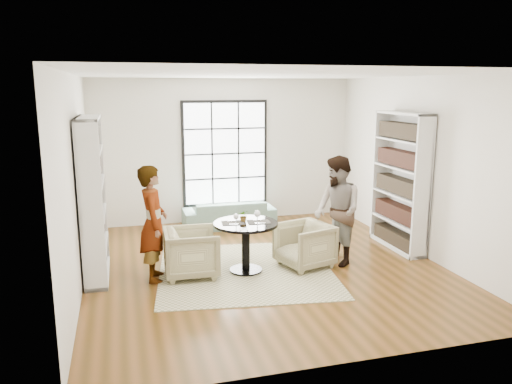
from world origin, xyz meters
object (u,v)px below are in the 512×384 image
object	(u,v)px
person_left	(153,223)
person_right	(337,211)
armchair_right	(304,245)
wine_glass_left	(236,217)
pedestal_table	(246,236)
wine_glass_right	(257,214)
armchair_left	(192,252)
sofa	(229,213)
flower_centerpiece	(244,216)

from	to	relation	value
person_left	person_right	bearing A→B (deg)	-87.08
armchair_right	wine_glass_left	size ratio (longest dim) A/B	4.38
pedestal_table	wine_glass_right	bearing A→B (deg)	-35.75
pedestal_table	armchair_left	size ratio (longest dim) A/B	1.23
armchair_left	wine_glass_right	distance (m)	1.15
sofa	armchair_left	world-z (taller)	armchair_left
wine_glass_right	wine_glass_left	bearing A→B (deg)	177.97
pedestal_table	flower_centerpiece	distance (m)	0.32
person_left	wine_glass_left	bearing A→B (deg)	-92.89
armchair_left	armchair_right	size ratio (longest dim) A/B	1.04
pedestal_table	flower_centerpiece	xyz separation A→B (m)	(-0.02, 0.06, 0.31)
armchair_left	armchair_right	xyz separation A→B (m)	(1.79, -0.07, -0.01)
sofa	person_left	distance (m)	3.12
wine_glass_left	wine_glass_right	distance (m)	0.33
person_left	flower_centerpiece	distance (m)	1.37
pedestal_table	flower_centerpiece	size ratio (longest dim) A/B	5.33
sofa	wine_glass_left	world-z (taller)	wine_glass_left
pedestal_table	armchair_left	xyz separation A→B (m)	(-0.83, 0.05, -0.21)
pedestal_table	person_right	xyz separation A→B (m)	(1.51, -0.02, 0.31)
pedestal_table	person_left	distance (m)	1.41
sofa	person_right	xyz separation A→B (m)	(1.20, -2.63, 0.61)
armchair_right	person_right	world-z (taller)	person_right
pedestal_table	wine_glass_left	world-z (taller)	wine_glass_left
armchair_right	wine_glass_right	size ratio (longest dim) A/B	3.72
pedestal_table	sofa	world-z (taller)	pedestal_table
pedestal_table	person_left	bearing A→B (deg)	177.74
armchair_left	armchair_right	world-z (taller)	armchair_left
wine_glass_right	flower_centerpiece	world-z (taller)	wine_glass_right
pedestal_table	wine_glass_right	world-z (taller)	wine_glass_right
pedestal_table	person_right	distance (m)	1.54
armchair_left	flower_centerpiece	distance (m)	0.96
armchair_right	wine_glass_right	bearing A→B (deg)	-99.45
armchair_left	flower_centerpiece	xyz separation A→B (m)	(0.82, 0.00, 0.52)
person_right	wine_glass_left	xyz separation A→B (m)	(-1.68, -0.08, 0.04)
sofa	flower_centerpiece	distance (m)	2.64
armchair_right	wine_glass_left	xyz separation A→B (m)	(-1.13, -0.08, 0.56)
pedestal_table	person_left	size ratio (longest dim) A/B	0.58
pedestal_table	person_left	world-z (taller)	person_left
pedestal_table	sofa	size ratio (longest dim) A/B	0.53
sofa	person_right	distance (m)	2.95
armchair_right	person_left	size ratio (longest dim) A/B	0.45
sofa	armchair_left	bearing A→B (deg)	66.11
person_right	wine_glass_left	bearing A→B (deg)	-91.56
pedestal_table	flower_centerpiece	world-z (taller)	flower_centerpiece
pedestal_table	wine_glass_left	bearing A→B (deg)	-150.07
flower_centerpiece	person_right	bearing A→B (deg)	-2.85
armchair_right	person_left	world-z (taller)	person_left
wine_glass_left	armchair_right	bearing A→B (deg)	4.08
flower_centerpiece	sofa	bearing A→B (deg)	82.86
person_right	armchair_right	bearing A→B (deg)	-94.31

